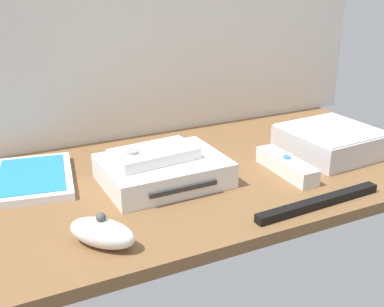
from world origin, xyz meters
The scene contains 8 objects.
ground_plane centered at (0.00, 0.00, -1.00)cm, with size 100.00×48.00×2.00cm, color brown.
game_console centered at (-6.10, -1.01, 2.20)cm, with size 21.15×16.65×4.40cm.
mini_computer centered at (29.64, -3.22, 2.64)cm, with size 17.98×17.98×5.30cm.
game_case centered at (-26.88, 9.29, 0.76)cm, with size 16.75×21.11×1.56cm.
remote_wand centered at (15.57, -7.51, 1.51)cm, with size 3.88×14.87×3.40cm.
remote_nunchuk centered at (-21.72, -16.29, 2.04)cm, with size 9.84×10.46×5.10cm.
remote_classic_pad centered at (-7.61, -0.54, 5.41)cm, with size 15.00×9.14×2.40cm.
sensor_bar centered at (12.41, -20.45, 0.70)cm, with size 24.00×1.80×1.40cm, color black.
Camera 1 is at (-36.12, -72.73, 36.22)cm, focal length 45.22 mm.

